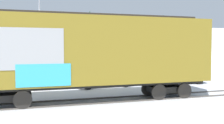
% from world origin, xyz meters
% --- Properties ---
extents(ground_plane, '(260.00, 260.00, 0.00)m').
position_xyz_m(ground_plane, '(0.00, 0.00, 0.00)').
color(ground_plane, silver).
extents(track, '(59.96, 5.77, 0.08)m').
position_xyz_m(track, '(-0.21, -0.05, 0.04)').
color(track, '#4C4742').
rests_on(track, ground_plane).
extents(freight_car, '(13.85, 3.66, 4.95)m').
position_xyz_m(freight_car, '(0.52, -0.00, 2.82)').
color(freight_car, olive).
rests_on(freight_car, ground_plane).
extents(flagpole, '(0.67, 1.12, 8.78)m').
position_xyz_m(flagpole, '(-2.62, 10.12, 5.30)').
color(flagpole, silver).
rests_on(flagpole, ground_plane).
extents(hillside, '(116.25, 33.30, 14.15)m').
position_xyz_m(hillside, '(-0.08, 78.87, 4.67)').
color(hillside, silver).
rests_on(hillside, ground_plane).
extents(parked_car_tan, '(4.74, 2.08, 1.61)m').
position_xyz_m(parked_car_tan, '(-3.85, 5.75, 0.84)').
color(parked_car_tan, '#9E8966').
rests_on(parked_car_tan, ground_plane).
extents(parked_car_white, '(4.73, 2.55, 1.70)m').
position_xyz_m(parked_car_white, '(2.22, 5.44, 0.86)').
color(parked_car_white, silver).
rests_on(parked_car_white, ground_plane).
extents(parked_car_black, '(4.84, 2.17, 1.67)m').
position_xyz_m(parked_car_black, '(8.60, 5.76, 0.85)').
color(parked_car_black, black).
rests_on(parked_car_black, ground_plane).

